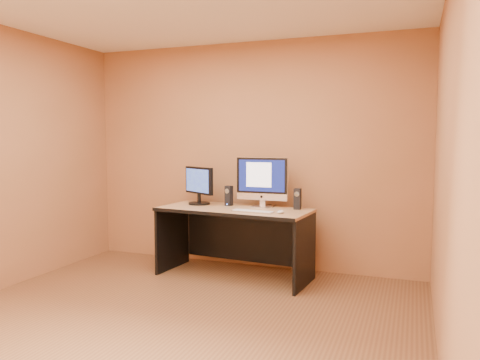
# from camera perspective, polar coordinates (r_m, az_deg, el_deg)

# --- Properties ---
(floor) EXTENTS (4.00, 4.00, 0.00)m
(floor) POSITION_cam_1_polar(r_m,az_deg,el_deg) (3.93, -9.08, -17.32)
(floor) COLOR brown
(floor) RESTS_ON ground
(walls) EXTENTS (4.00, 4.00, 2.60)m
(walls) POSITION_cam_1_polar(r_m,az_deg,el_deg) (3.64, -9.36, 1.99)
(walls) COLOR #A66A42
(walls) RESTS_ON ground
(desk) EXTENTS (1.68, 0.85, 0.75)m
(desk) POSITION_cam_1_polar(r_m,az_deg,el_deg) (5.08, -0.72, -7.65)
(desk) COLOR tan
(desk) RESTS_ON ground
(imac) EXTENTS (0.58, 0.22, 0.56)m
(imac) POSITION_cam_1_polar(r_m,az_deg,el_deg) (5.07, 2.61, -0.22)
(imac) COLOR silver
(imac) RESTS_ON desk
(second_monitor) EXTENTS (0.54, 0.45, 0.42)m
(second_monitor) POSITION_cam_1_polar(r_m,az_deg,el_deg) (5.32, -5.01, -0.70)
(second_monitor) COLOR black
(second_monitor) RESTS_ON desk
(speaker_left) EXTENTS (0.08, 0.08, 0.22)m
(speaker_left) POSITION_cam_1_polar(r_m,az_deg,el_deg) (5.20, -1.37, -1.93)
(speaker_left) COLOR black
(speaker_left) RESTS_ON desk
(speaker_right) EXTENTS (0.07, 0.07, 0.22)m
(speaker_right) POSITION_cam_1_polar(r_m,az_deg,el_deg) (4.96, 7.03, -2.30)
(speaker_right) COLOR black
(speaker_right) RESTS_ON desk
(keyboard) EXTENTS (0.44, 0.16, 0.02)m
(keyboard) POSITION_cam_1_polar(r_m,az_deg,el_deg) (4.75, 1.54, -3.84)
(keyboard) COLOR silver
(keyboard) RESTS_ON desk
(mouse) EXTENTS (0.08, 0.11, 0.04)m
(mouse) POSITION_cam_1_polar(r_m,az_deg,el_deg) (4.68, 4.98, -3.88)
(mouse) COLOR silver
(mouse) RESTS_ON desk
(cable_a) EXTENTS (0.03, 0.22, 0.01)m
(cable_a) POSITION_cam_1_polar(r_m,az_deg,el_deg) (5.18, 4.22, -3.16)
(cable_a) COLOR black
(cable_a) RESTS_ON desk
(cable_b) EXTENTS (0.12, 0.14, 0.01)m
(cable_b) POSITION_cam_1_polar(r_m,az_deg,el_deg) (5.23, 3.02, -3.09)
(cable_b) COLOR black
(cable_b) RESTS_ON desk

